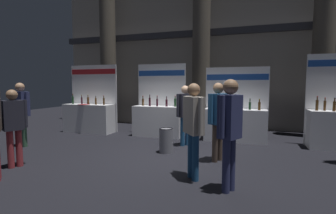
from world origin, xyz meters
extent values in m
plane|color=black|center=(0.00, 0.00, 0.00)|extent=(24.83, 24.83, 0.00)
cube|color=gray|center=(0.00, 4.50, 3.34)|extent=(12.42, 0.25, 6.68)
cube|color=#2D2D33|center=(0.00, 4.20, 3.67)|extent=(12.42, 0.20, 0.24)
cylinder|color=#665B4C|center=(-3.90, 3.67, 2.91)|extent=(0.64, 0.64, 5.81)
cylinder|color=#665B4C|center=(0.00, 3.67, 2.91)|extent=(0.64, 0.64, 5.81)
cylinder|color=#665B4C|center=(3.90, 3.67, 2.91)|extent=(0.64, 0.64, 5.81)
cube|color=white|center=(-3.70, 1.99, 0.50)|extent=(1.80, 0.60, 1.00)
cube|color=white|center=(-3.70, 2.33, 1.20)|extent=(1.89, 0.04, 2.40)
cube|color=maroon|center=(-3.70, 2.31, 2.17)|extent=(1.83, 0.01, 0.18)
cylinder|color=#19381E|center=(-4.34, 1.97, 1.13)|extent=(0.07, 0.07, 0.26)
cylinder|color=#19381E|center=(-4.34, 1.97, 1.30)|extent=(0.03, 0.03, 0.08)
cylinder|color=red|center=(-4.34, 1.97, 1.35)|extent=(0.03, 0.03, 0.02)
cylinder|color=black|center=(-4.04, 2.07, 1.12)|extent=(0.06, 0.06, 0.24)
cylinder|color=black|center=(-4.04, 2.07, 1.28)|extent=(0.03, 0.03, 0.07)
cylinder|color=gold|center=(-4.04, 2.07, 1.32)|extent=(0.03, 0.03, 0.02)
cylinder|color=#472D14|center=(-3.70, 1.98, 1.13)|extent=(0.08, 0.08, 0.25)
cylinder|color=#472D14|center=(-3.70, 1.98, 1.29)|extent=(0.03, 0.03, 0.07)
cylinder|color=gold|center=(-3.70, 1.98, 1.33)|extent=(0.03, 0.03, 0.02)
cylinder|color=#472D14|center=(-3.38, 1.98, 1.11)|extent=(0.06, 0.06, 0.22)
cylinder|color=#472D14|center=(-3.38, 1.98, 1.25)|extent=(0.03, 0.03, 0.06)
cylinder|color=black|center=(-3.38, 1.98, 1.29)|extent=(0.03, 0.03, 0.02)
cylinder|color=#472D14|center=(-3.06, 1.99, 1.12)|extent=(0.06, 0.06, 0.24)
cylinder|color=#472D14|center=(-3.06, 1.99, 1.27)|extent=(0.03, 0.03, 0.06)
cylinder|color=red|center=(-3.06, 1.99, 1.31)|extent=(0.03, 0.03, 0.02)
cube|color=maroon|center=(-3.76, 1.81, 1.01)|extent=(0.28, 0.37, 0.02)
cube|color=white|center=(-1.12, 2.14, 0.50)|extent=(1.60, 0.60, 0.99)
cube|color=white|center=(-1.12, 2.48, 1.20)|extent=(1.68, 0.04, 2.39)
cube|color=navy|center=(-1.12, 2.45, 2.08)|extent=(1.63, 0.01, 0.18)
cylinder|color=#472D14|center=(-1.68, 2.21, 1.11)|extent=(0.07, 0.07, 0.23)
cylinder|color=#472D14|center=(-1.68, 2.21, 1.27)|extent=(0.03, 0.03, 0.08)
cylinder|color=red|center=(-1.68, 2.21, 1.31)|extent=(0.03, 0.03, 0.02)
cylinder|color=black|center=(-1.40, 2.12, 1.13)|extent=(0.07, 0.07, 0.28)
cylinder|color=black|center=(-1.40, 2.12, 1.31)|extent=(0.03, 0.03, 0.08)
cylinder|color=black|center=(-1.40, 2.12, 1.36)|extent=(0.03, 0.03, 0.02)
cylinder|color=black|center=(-1.13, 2.11, 1.12)|extent=(0.06, 0.06, 0.24)
cylinder|color=black|center=(-1.13, 2.11, 1.28)|extent=(0.03, 0.03, 0.09)
cylinder|color=red|center=(-1.13, 2.11, 1.33)|extent=(0.03, 0.03, 0.02)
cylinder|color=black|center=(-0.83, 2.17, 1.11)|extent=(0.07, 0.07, 0.22)
cylinder|color=black|center=(-0.83, 2.17, 1.26)|extent=(0.03, 0.03, 0.08)
cylinder|color=black|center=(-0.83, 2.17, 1.31)|extent=(0.03, 0.03, 0.02)
cylinder|color=#19381E|center=(-0.54, 2.17, 1.12)|extent=(0.07, 0.07, 0.25)
cylinder|color=#19381E|center=(-0.54, 2.17, 1.29)|extent=(0.03, 0.03, 0.07)
cylinder|color=red|center=(-0.54, 2.17, 1.33)|extent=(0.03, 0.03, 0.02)
cube|color=white|center=(1.34, 2.19, 0.48)|extent=(1.80, 0.60, 0.97)
cube|color=white|center=(1.34, 2.53, 1.12)|extent=(1.89, 0.04, 2.23)
cube|color=navy|center=(1.34, 2.50, 1.93)|extent=(1.84, 0.01, 0.18)
cylinder|color=#472D14|center=(0.66, 2.18, 1.09)|extent=(0.06, 0.06, 0.24)
cylinder|color=#472D14|center=(0.66, 2.18, 1.24)|extent=(0.03, 0.03, 0.08)
cylinder|color=black|center=(0.66, 2.18, 1.29)|extent=(0.03, 0.03, 0.02)
cylinder|color=#19381E|center=(0.94, 2.12, 1.09)|extent=(0.07, 0.07, 0.25)
cylinder|color=#19381E|center=(0.94, 2.12, 1.25)|extent=(0.03, 0.03, 0.07)
cylinder|color=black|center=(0.94, 2.12, 1.29)|extent=(0.03, 0.03, 0.02)
cylinder|color=black|center=(1.19, 2.18, 1.08)|extent=(0.07, 0.07, 0.23)
cylinder|color=black|center=(1.19, 2.18, 1.24)|extent=(0.03, 0.03, 0.08)
cylinder|color=gold|center=(1.19, 2.18, 1.29)|extent=(0.03, 0.03, 0.02)
cylinder|color=#19381E|center=(1.48, 2.13, 1.09)|extent=(0.07, 0.07, 0.25)
cylinder|color=#19381E|center=(1.48, 2.13, 1.26)|extent=(0.03, 0.03, 0.09)
cylinder|color=black|center=(1.48, 2.13, 1.31)|extent=(0.03, 0.03, 0.02)
cylinder|color=#19381E|center=(1.74, 2.17, 1.08)|extent=(0.06, 0.06, 0.22)
cylinder|color=#19381E|center=(1.74, 2.17, 1.23)|extent=(0.03, 0.03, 0.09)
cylinder|color=black|center=(1.74, 2.17, 1.29)|extent=(0.03, 0.03, 0.02)
cylinder|color=#472D14|center=(2.00, 2.11, 1.08)|extent=(0.07, 0.07, 0.23)
cylinder|color=#472D14|center=(2.00, 2.11, 1.23)|extent=(0.03, 0.03, 0.07)
cylinder|color=gold|center=(2.00, 2.11, 1.28)|extent=(0.03, 0.03, 0.02)
cylinder|color=#472D14|center=(3.43, 2.01, 1.15)|extent=(0.07, 0.07, 0.28)
cylinder|color=#472D14|center=(3.43, 2.01, 1.33)|extent=(0.03, 0.03, 0.08)
cylinder|color=red|center=(3.43, 2.01, 1.38)|extent=(0.03, 0.03, 0.02)
cylinder|color=#472D14|center=(3.62, 2.05, 1.14)|extent=(0.06, 0.06, 0.26)
cylinder|color=#472D14|center=(3.62, 2.05, 1.31)|extent=(0.03, 0.03, 0.06)
cylinder|color=red|center=(3.62, 2.05, 1.35)|extent=(0.03, 0.03, 0.02)
cylinder|color=#472D14|center=(3.80, 1.93, 1.14)|extent=(0.07, 0.07, 0.25)
cylinder|color=#472D14|center=(3.80, 1.93, 1.30)|extent=(0.03, 0.03, 0.08)
cylinder|color=black|center=(3.80, 1.93, 1.35)|extent=(0.03, 0.03, 0.02)
cylinder|color=slate|center=(-0.22, 0.34, 0.30)|extent=(0.35, 0.35, 0.59)
torus|color=black|center=(-0.22, 0.34, 0.61)|extent=(0.35, 0.35, 0.02)
cylinder|color=#47382D|center=(1.12, 0.12, 0.42)|extent=(0.12, 0.12, 0.84)
cylinder|color=#47382D|center=(1.04, -0.05, 0.42)|extent=(0.12, 0.12, 0.84)
cube|color=navy|center=(1.08, 0.03, 1.17)|extent=(0.40, 0.48, 0.66)
sphere|color=#8C6647|center=(1.08, 0.03, 1.62)|extent=(0.23, 0.23, 0.23)
cylinder|color=navy|center=(1.19, 0.26, 1.18)|extent=(0.08, 0.08, 0.63)
cylinder|color=navy|center=(0.97, -0.19, 1.18)|extent=(0.08, 0.08, 0.63)
cylinder|color=navy|center=(0.74, -1.08, 0.41)|extent=(0.12, 0.12, 0.83)
cylinder|color=navy|center=(0.86, -1.24, 0.41)|extent=(0.12, 0.12, 0.83)
cube|color=#ADA393|center=(0.80, -1.16, 1.16)|extent=(0.45, 0.50, 0.66)
sphere|color=#8C6647|center=(0.80, -1.16, 1.60)|extent=(0.23, 0.23, 0.23)
cylinder|color=#ADA393|center=(0.64, -0.94, 1.17)|extent=(0.08, 0.08, 0.62)
cylinder|color=#ADA393|center=(0.96, -1.38, 1.17)|extent=(0.08, 0.08, 0.62)
cylinder|color=navy|center=(1.41, -1.56, 0.43)|extent=(0.12, 0.12, 0.86)
cylinder|color=navy|center=(1.48, -1.43, 0.43)|extent=(0.12, 0.12, 0.86)
cube|color=navy|center=(1.45, -1.49, 1.20)|extent=(0.38, 0.41, 0.68)
sphere|color=#8C6647|center=(1.45, -1.49, 1.66)|extent=(0.24, 0.24, 0.24)
cylinder|color=navy|center=(1.35, -1.67, 1.21)|extent=(0.08, 0.08, 0.64)
cylinder|color=navy|center=(1.55, -1.31, 1.21)|extent=(0.08, 0.08, 0.64)
cylinder|color=#33563D|center=(-4.23, -0.33, 0.42)|extent=(0.12, 0.12, 0.84)
cylinder|color=#33563D|center=(-4.07, -0.34, 0.42)|extent=(0.12, 0.12, 0.84)
cube|color=navy|center=(-4.15, -0.34, 1.18)|extent=(0.41, 0.28, 0.67)
sphere|color=tan|center=(-4.15, -0.34, 1.63)|extent=(0.23, 0.23, 0.23)
cylinder|color=navy|center=(-4.40, -0.32, 1.19)|extent=(0.08, 0.08, 0.63)
cylinder|color=navy|center=(-3.91, -0.35, 1.19)|extent=(0.08, 0.08, 0.63)
cylinder|color=navy|center=(-0.01, 1.12, 0.40)|extent=(0.12, 0.12, 0.81)
cylinder|color=navy|center=(0.09, 1.25, 0.40)|extent=(0.12, 0.12, 0.81)
cube|color=#23232D|center=(0.04, 1.19, 1.13)|extent=(0.44, 0.47, 0.64)
sphere|color=tan|center=(0.04, 1.19, 1.56)|extent=(0.22, 0.22, 0.22)
cylinder|color=#23232D|center=(-0.11, 0.99, 1.14)|extent=(0.08, 0.08, 0.61)
cylinder|color=#23232D|center=(0.19, 1.38, 1.14)|extent=(0.08, 0.08, 0.61)
cylinder|color=maroon|center=(-2.78, -1.61, 0.38)|extent=(0.12, 0.12, 0.77)
cylinder|color=maroon|center=(-2.85, -1.75, 0.38)|extent=(0.12, 0.12, 0.77)
cube|color=#23232D|center=(-2.81, -1.68, 1.07)|extent=(0.35, 0.42, 0.61)
sphere|color=#8C6647|center=(-2.81, -1.68, 1.49)|extent=(0.21, 0.21, 0.21)
cylinder|color=#23232D|center=(-2.71, -1.48, 1.09)|extent=(0.08, 0.08, 0.58)
cylinder|color=#23232D|center=(-2.91, -1.88, 1.09)|extent=(0.08, 0.08, 0.58)
camera|label=1|loc=(1.73, -5.39, 1.69)|focal=26.37mm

